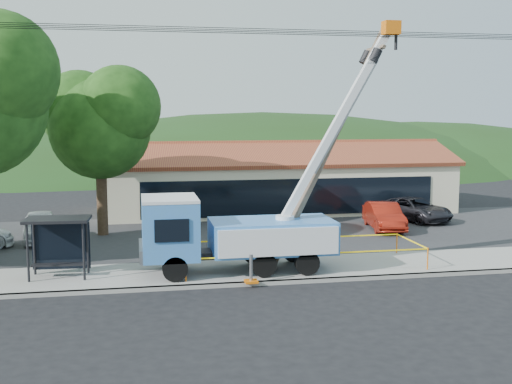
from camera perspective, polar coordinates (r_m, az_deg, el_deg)
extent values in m
plane|color=black|center=(22.97, 2.98, -9.57)|extent=(120.00, 120.00, 0.00)
cube|color=gray|center=(24.92, 1.83, -8.04)|extent=(60.00, 0.25, 0.15)
cube|color=gray|center=(26.71, 0.94, -6.98)|extent=(60.00, 4.00, 0.15)
cube|color=#28282B|center=(34.40, -1.76, -3.78)|extent=(60.00, 12.00, 0.10)
cube|color=beige|center=(42.66, 1.87, 0.62)|extent=(22.00, 8.00, 3.40)
cube|color=black|center=(38.81, 3.16, -0.46)|extent=(18.04, 0.08, 2.21)
cube|color=maroon|center=(40.51, 2.50, 3.39)|extent=(22.50, 4.53, 1.52)
cube|color=maroon|center=(44.41, 1.31, 3.74)|extent=(22.50, 4.53, 1.52)
cube|color=maroon|center=(42.42, 1.88, 4.45)|extent=(22.50, 0.30, 0.25)
cylinder|color=#332316|center=(34.70, -13.53, -0.47)|extent=(0.56, 0.56, 4.18)
sphere|color=#16360E|center=(34.41, -13.71, 5.50)|extent=(5.25, 5.25, 5.25)
sphere|color=#16360E|center=(35.16, -15.42, 7.02)|extent=(4.20, 4.20, 4.20)
sphere|color=#16360E|center=(33.66, -12.03, 7.45)|extent=(4.20, 4.20, 4.20)
ellipsoid|color=#1E3714|center=(77.26, -17.95, 2.01)|extent=(78.40, 56.00, 28.00)
ellipsoid|color=#1E3714|center=(78.14, 0.57, 2.42)|extent=(89.60, 64.00, 32.00)
ellipsoid|color=#1E3714|center=(84.35, 14.03, 2.57)|extent=(72.80, 52.00, 26.00)
cylinder|color=black|center=(25.17, 1.41, 13.87)|extent=(60.00, 0.02, 0.02)
cylinder|color=black|center=(25.67, 1.17, 14.01)|extent=(60.00, 0.02, 0.02)
cylinder|color=black|center=(26.17, 0.94, 14.15)|extent=(60.00, 0.02, 0.02)
cylinder|color=black|center=(26.57, 0.76, 14.31)|extent=(60.00, 0.02, 0.02)
cylinder|color=black|center=(24.79, -7.21, -6.79)|extent=(0.98, 0.33, 0.98)
cylinder|color=black|center=(27.00, -7.51, -5.63)|extent=(0.98, 0.33, 0.98)
cylinder|color=black|center=(25.23, 0.74, -6.49)|extent=(0.98, 0.33, 0.98)
cylinder|color=black|center=(27.40, -0.21, -5.37)|extent=(0.98, 0.33, 0.98)
cylinder|color=black|center=(25.62, 4.57, -6.29)|extent=(0.98, 0.33, 0.98)
cylinder|color=black|center=(27.77, 3.33, -5.21)|extent=(0.98, 0.33, 0.98)
cube|color=black|center=(26.14, -1.16, -5.39)|extent=(7.16, 1.08, 0.27)
cube|color=#3C7CD7|center=(25.61, -7.66, -3.24)|extent=(2.17, 2.60, 2.28)
cube|color=silver|center=(25.42, -7.70, -0.59)|extent=(2.17, 2.60, 0.13)
cube|color=black|center=(25.55, -9.97, -2.94)|extent=(0.09, 1.95, 0.98)
cube|color=gray|center=(25.75, -10.16, -5.20)|extent=(0.16, 2.50, 0.54)
cube|color=#3C7CD7|center=(26.22, 1.41, -3.89)|extent=(4.99, 2.60, 1.30)
cylinder|color=silver|center=(26.25, 2.57, -2.80)|extent=(0.76, 0.76, 0.65)
cube|color=silver|center=(26.43, 7.19, 6.11)|extent=(4.57, 0.30, 7.76)
cube|color=gray|center=(26.53, 7.88, 6.69)|extent=(2.75, 0.20, 4.66)
cube|color=#D9620B|center=(27.16, 11.93, 14.09)|extent=(0.65, 0.54, 0.54)
cube|color=#D9620B|center=(24.55, -0.44, -7.95)|extent=(0.49, 0.49, 0.09)
cube|color=#D9620B|center=(28.64, 3.82, -5.74)|extent=(0.49, 0.49, 0.09)
cylinder|color=brown|center=(26.85, 6.39, 3.81)|extent=(5.06, 0.35, 9.94)
cube|color=brown|center=(27.57, 10.58, 12.39)|extent=(0.17, 1.95, 0.17)
cylinder|color=black|center=(27.97, 9.73, 11.66)|extent=(0.59, 0.39, 0.66)
cylinder|color=black|center=(26.96, 10.55, 11.81)|extent=(0.59, 0.39, 0.66)
cylinder|color=black|center=(25.92, -19.63, -5.14)|extent=(0.10, 0.10, 2.26)
cylinder|color=black|center=(25.55, -15.07, -5.14)|extent=(0.10, 0.10, 2.26)
cylinder|color=black|center=(27.00, -19.12, -4.63)|extent=(0.10, 0.10, 2.26)
cylinder|color=black|center=(26.64, -14.74, -4.62)|extent=(0.10, 0.10, 2.26)
cube|color=black|center=(26.04, -17.25, -2.34)|extent=(2.54, 1.65, 0.11)
cube|color=black|center=(26.85, -16.93, -4.60)|extent=(2.26, 0.18, 1.88)
cube|color=black|center=(26.39, -17.10, -6.18)|extent=(2.09, 0.50, 0.08)
cylinder|color=#D9620B|center=(24.77, -6.26, -6.88)|extent=(0.06, 0.06, 0.93)
cylinder|color=#D9620B|center=(27.34, 15.01, -5.73)|extent=(0.06, 0.06, 0.93)
cylinder|color=#D9620B|center=(30.14, 12.41, -4.45)|extent=(0.06, 0.06, 0.93)
cylinder|color=#D9620B|center=(27.84, -6.77, -5.30)|extent=(0.06, 0.06, 0.93)
cube|color=yellow|center=(25.52, 4.93, -5.47)|extent=(9.90, 0.01, 0.06)
cube|color=yellow|center=(28.65, 13.67, -4.24)|extent=(0.01, 3.16, 0.06)
cube|color=yellow|center=(28.50, 3.22, -4.10)|extent=(9.90, 0.01, 0.06)
cube|color=yellow|center=(26.21, -6.54, -5.15)|extent=(0.01, 3.16, 0.06)
imported|color=silver|center=(34.29, -18.52, -4.28)|extent=(2.51, 4.66, 1.51)
imported|color=maroon|center=(36.32, 11.28, -3.41)|extent=(2.19, 4.64, 1.47)
imported|color=black|center=(39.60, 13.89, -2.59)|extent=(3.82, 5.36, 1.36)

